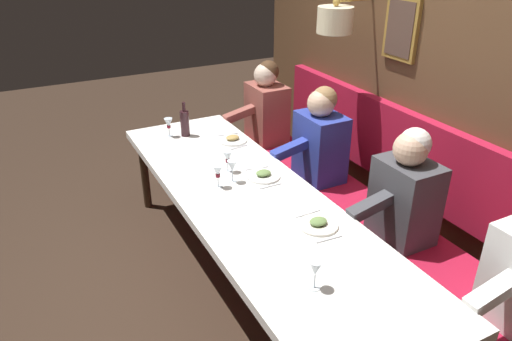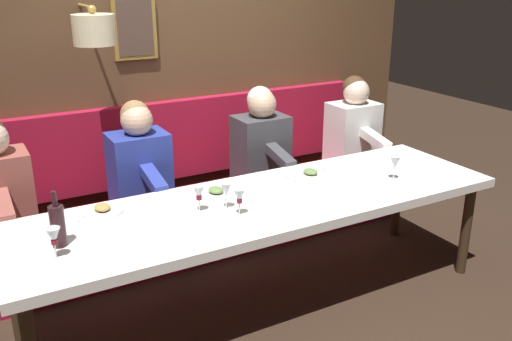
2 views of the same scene
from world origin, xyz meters
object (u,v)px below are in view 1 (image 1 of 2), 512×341
object	(u,v)px
wine_glass_0	(232,167)
wine_glass_2	(228,157)
wine_glass_3	(218,172)
wine_bottle	(185,123)
wine_glass_1	(315,269)
diner_near	(406,190)
diner_middle	(320,138)
dining_table	(251,205)
wine_glass_4	(169,124)
diner_far	(266,105)

from	to	relation	value
wine_glass_0	wine_glass_2	distance (m)	0.16
wine_glass_3	wine_bottle	size ratio (longest dim) A/B	0.55
wine_glass_1	diner_near	bearing A→B (deg)	24.25
diner_middle	wine_glass_2	distance (m)	0.86
dining_table	wine_glass_4	distance (m)	1.28
diner_middle	wine_bottle	xyz separation A→B (m)	(-0.90, 0.72, 0.04)
diner_middle	wine_glass_2	world-z (taller)	diner_middle
wine_glass_1	diner_middle	bearing A→B (deg)	54.97
diner_near	wine_bottle	xyz separation A→B (m)	(-0.90, 1.70, 0.04)
diner_near	wine_glass_2	distance (m)	1.25
diner_middle	diner_far	world-z (taller)	same
wine_glass_4	wine_bottle	distance (m)	0.14
dining_table	wine_glass_1	world-z (taller)	wine_glass_1
wine_glass_2	diner_middle	bearing A→B (deg)	5.16
dining_table	diner_near	xyz separation A→B (m)	(0.88, -0.48, 0.13)
diner_middle	diner_far	xyz separation A→B (m)	(0.00, 0.92, 0.00)
dining_table	wine_glass_1	xyz separation A→B (m)	(-0.13, -0.94, 0.17)
wine_glass_1	wine_glass_4	size ratio (longest dim) A/B	1.00
wine_glass_4	wine_bottle	bearing A→B (deg)	-18.73
dining_table	diner_near	distance (m)	1.01
wine_bottle	wine_glass_4	bearing A→B (deg)	161.27
wine_glass_2	wine_glass_3	world-z (taller)	same
wine_glass_3	wine_glass_0	bearing A→B (deg)	11.75
diner_near	wine_bottle	distance (m)	1.93
wine_glass_2	wine_glass_1	bearing A→B (deg)	-96.25
diner_near	wine_glass_4	size ratio (longest dim) A/B	4.82
wine_glass_2	dining_table	bearing A→B (deg)	-93.17
diner_near	wine_glass_4	bearing A→B (deg)	120.44
wine_glass_3	wine_bottle	bearing A→B (deg)	83.09
diner_near	wine_glass_3	bearing A→B (deg)	144.53
wine_glass_1	wine_glass_4	xyz separation A→B (m)	(-0.02, 2.20, -0.00)
diner_near	wine_glass_0	world-z (taller)	diner_near
diner_middle	wine_glass_0	size ratio (longest dim) A/B	4.82
wine_bottle	diner_middle	bearing A→B (deg)	-38.74
wine_glass_2	wine_glass_4	world-z (taller)	same
diner_far	diner_middle	bearing A→B (deg)	-90.00
dining_table	wine_glass_4	bearing A→B (deg)	96.53
diner_near	wine_bottle	size ratio (longest dim) A/B	2.64
dining_table	diner_middle	size ratio (longest dim) A/B	3.93
dining_table	wine_glass_2	distance (m)	0.46
wine_bottle	wine_glass_1	bearing A→B (deg)	-92.94
wine_glass_4	wine_glass_3	bearing A→B (deg)	-89.38
dining_table	wine_glass_4	world-z (taller)	wine_glass_4
diner_middle	diner_far	bearing A→B (deg)	90.00
wine_glass_2	wine_glass_4	xyz separation A→B (m)	(-0.17, 0.84, 0.00)
wine_glass_1	wine_glass_2	world-z (taller)	same
dining_table	wine_bottle	xyz separation A→B (m)	(-0.01, 1.22, 0.17)
wine_bottle	wine_glass_0	bearing A→B (deg)	-89.89
diner_far	wine_glass_3	size ratio (longest dim) A/B	4.82
diner_middle	wine_glass_1	size ratio (longest dim) A/B	4.82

